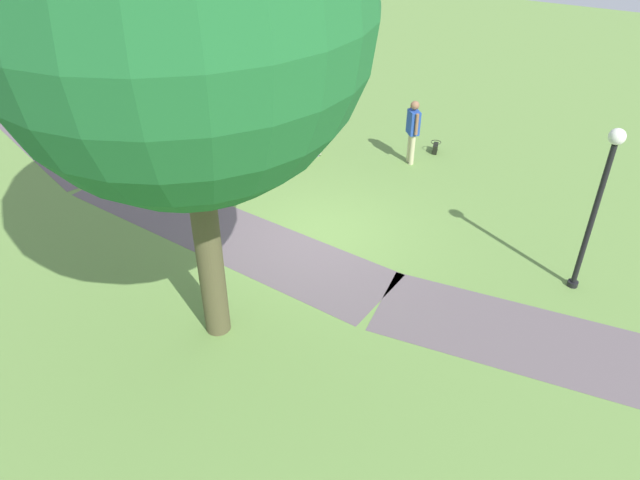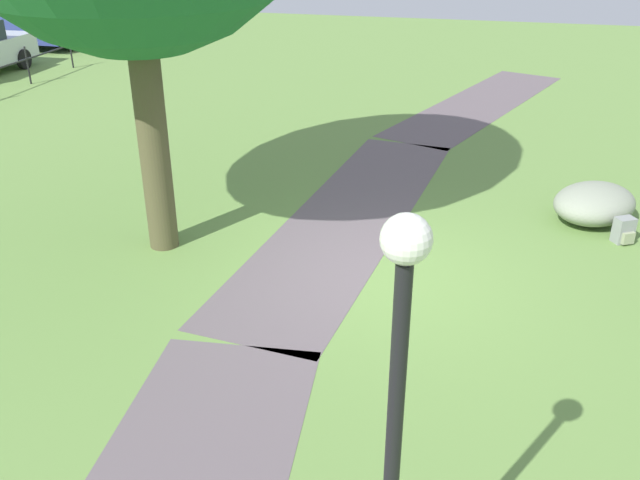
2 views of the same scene
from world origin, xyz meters
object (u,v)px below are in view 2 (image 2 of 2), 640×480
at_px(lamp_post, 396,404).
at_px(lawn_boulder, 594,203).
at_px(delivery_van, 70,6).
at_px(backpack_by_boulder, 624,231).

xyz_separation_m(lamp_post, lawn_boulder, (7.72, -2.22, -1.71)).
relative_size(lamp_post, delivery_van, 0.61).
relative_size(backpack_by_boulder, delivery_van, 0.08).
relative_size(lamp_post, lawn_boulder, 1.71).
xyz_separation_m(backpack_by_boulder, delivery_van, (13.30, 17.49, 1.07)).
xyz_separation_m(lamp_post, backpack_by_boulder, (6.99, -2.59, -1.82)).
distance_m(lamp_post, delivery_van, 25.19).
relative_size(lawn_boulder, delivery_van, 0.36).
xyz_separation_m(lamp_post, delivery_van, (20.29, 14.90, -0.75)).
bearing_deg(delivery_van, lamp_post, -143.71).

